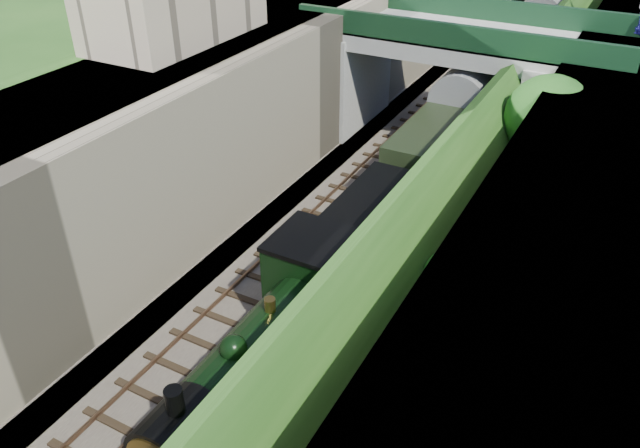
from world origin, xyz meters
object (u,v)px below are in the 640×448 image
(road_bridge, at_px, (472,74))
(tender, at_px, (373,236))
(tree, at_px, (551,121))
(locomotive, at_px, (269,350))

(road_bridge, distance_m, tender, 12.92)
(tree, bearing_deg, tender, -124.21)
(road_bridge, height_order, locomotive, road_bridge)
(road_bridge, relative_size, tender, 2.67)
(tree, xyz_separation_m, locomotive, (-4.71, -14.30, -2.75))
(tree, distance_m, tender, 8.91)
(locomotive, bearing_deg, tender, 90.00)
(tree, bearing_deg, locomotive, -108.25)
(locomotive, xyz_separation_m, tender, (-0.00, 7.36, -0.27))
(tree, relative_size, locomotive, 0.65)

